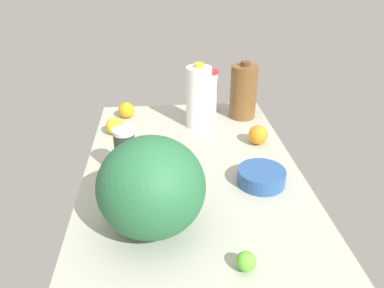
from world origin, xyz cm
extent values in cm
cube|color=#A5A898|center=(0.00, 0.00, 1.50)|extent=(120.00, 76.00, 3.00)
cylinder|color=#2C372F|center=(2.55, -22.64, 11.21)|extent=(7.10, 7.10, 16.42)
cylinder|color=silver|center=(2.55, -22.64, 20.12)|extent=(7.32, 7.32, 1.40)
cylinder|color=#2A5190|center=(11.15, 22.19, 5.57)|extent=(15.93, 15.93, 5.14)
cylinder|color=silver|center=(-50.87, 12.93, 12.42)|extent=(7.12, 7.12, 18.84)
cylinder|color=red|center=(-50.87, 12.93, 22.54)|extent=(7.33, 7.33, 1.40)
cylinder|color=white|center=(-35.79, 6.06, 16.11)|extent=(10.83, 10.83, 26.22)
cylinder|color=yellow|center=(-35.79, 6.06, 30.12)|extent=(3.79, 3.79, 1.80)
cylinder|color=brown|center=(-43.45, 27.09, 15.03)|extent=(11.90, 11.90, 24.06)
cylinder|color=#59331E|center=(-43.45, 27.09, 27.96)|extent=(4.17, 4.17, 1.80)
ellipsoid|color=#27683D|center=(30.02, -13.56, 16.77)|extent=(29.22, 29.22, 27.54)
sphere|color=yellow|center=(-30.57, -29.68, 6.67)|extent=(7.33, 7.33, 7.33)
sphere|color=#60B935|center=(47.65, 9.04, 5.53)|extent=(5.05, 5.05, 5.05)
sphere|color=orange|center=(-47.20, -26.06, 6.61)|extent=(7.21, 7.21, 7.21)
sphere|color=orange|center=(-16.62, 27.85, 6.85)|extent=(7.69, 7.69, 7.69)
sphere|color=yellow|center=(-10.22, -20.19, 6.04)|extent=(6.07, 6.07, 6.07)
camera|label=1|loc=(113.02, -10.04, 74.20)|focal=35.00mm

